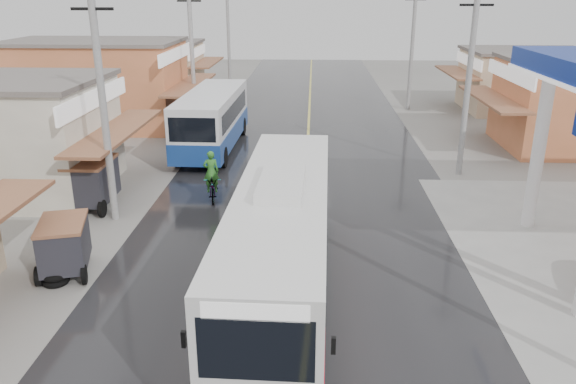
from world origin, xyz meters
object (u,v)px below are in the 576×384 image
tricycle_near (64,244)px  tyre_stack (56,277)px  coach_bus (282,242)px  tricycle_far (91,181)px  second_bus (212,119)px  cyclist (212,183)px

tricycle_near → tyre_stack: bearing=-108.5°
tyre_stack → coach_bus: bearing=-4.4°
tricycle_far → tyre_stack: bearing=-79.8°
second_bus → tricycle_far: 9.18m
coach_bus → tricycle_far: (-7.71, 6.54, -0.61)m
second_bus → tyre_stack: 14.82m
coach_bus → second_bus: (-4.49, 15.11, -0.06)m
cyclist → tricycle_far: bearing=-176.8°
coach_bus → cyclist: bearing=114.5°
coach_bus → tricycle_near: size_ratio=5.03×
tricycle_near → tyre_stack: tricycle_near is taller
tricycle_near → tricycle_far: bearing=87.1°
cyclist → tyre_stack: bearing=-125.1°
cyclist → tricycle_near: size_ratio=0.93×
cyclist → tricycle_near: 7.18m
second_bus → cyclist: bearing=-79.2°
cyclist → tricycle_near: (-3.31, -6.37, 0.25)m
tricycle_near → cyclist: bearing=47.2°
coach_bus → tricycle_near: (-6.53, 1.20, -0.76)m
coach_bus → cyclist: coach_bus is taller
coach_bus → tricycle_far: 10.13m
second_bus → tyre_stack: (-2.07, -14.61, -1.43)m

